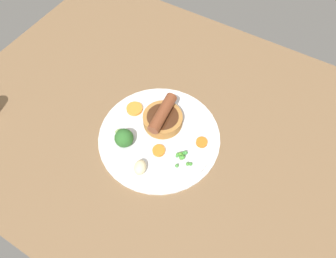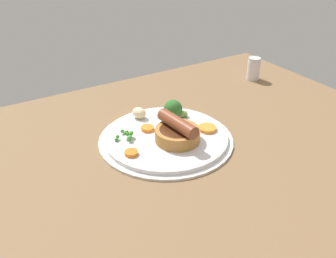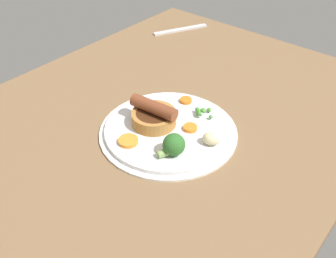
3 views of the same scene
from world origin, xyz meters
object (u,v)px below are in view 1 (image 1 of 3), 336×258
object	(u,v)px
potato_chunk_0	(140,167)
carrot_slice_2	(135,109)
carrot_slice_0	(202,142)
carrot_slice_1	(159,151)
sausage_pudding	(163,118)
pea_pile	(182,157)
dinner_plate	(159,136)
broccoli_floret_near	(124,138)

from	to	relation	value
potato_chunk_0	carrot_slice_2	size ratio (longest dim) A/B	0.88
potato_chunk_0	carrot_slice_0	bearing A→B (deg)	56.58
carrot_slice_1	carrot_slice_0	bearing A→B (deg)	42.97
sausage_pudding	pea_pile	world-z (taller)	sausage_pudding
sausage_pudding	potato_chunk_0	bearing A→B (deg)	3.56
pea_pile	carrot_slice_1	world-z (taller)	pea_pile
pea_pile	carrot_slice_2	bearing A→B (deg)	160.69
pea_pile	carrot_slice_1	size ratio (longest dim) A/B	1.57
dinner_plate	carrot_slice_1	xyz separation A→B (cm)	(2.33, -3.95, 1.21)
broccoli_floret_near	carrot_slice_1	size ratio (longest dim) A/B	1.89
carrot_slice_0	carrot_slice_1	bearing A→B (deg)	-137.03
pea_pile	potato_chunk_0	bearing A→B (deg)	-133.75
dinner_plate	sausage_pudding	world-z (taller)	sausage_pudding
sausage_pudding	broccoli_floret_near	size ratio (longest dim) A/B	1.93
carrot_slice_2	dinner_plate	bearing A→B (deg)	-18.01
dinner_plate	potato_chunk_0	xyz separation A→B (cm)	(1.28, -9.82, 2.12)
pea_pile	carrot_slice_2	size ratio (longest dim) A/B	1.15
pea_pile	broccoli_floret_near	world-z (taller)	broccoli_floret_near
carrot_slice_0	dinner_plate	bearing A→B (deg)	-163.32
potato_chunk_0	carrot_slice_0	size ratio (longest dim) A/B	1.30
pea_pile	carrot_slice_1	distance (cm)	5.64
dinner_plate	broccoli_floret_near	xyz separation A→B (cm)	(-5.64, -5.93, 2.92)
carrot_slice_1	carrot_slice_2	world-z (taller)	same
carrot_slice_0	pea_pile	bearing A→B (deg)	-107.38
pea_pile	carrot_slice_0	distance (cm)	6.19
dinner_plate	sausage_pudding	size ratio (longest dim) A/B	2.73
sausage_pudding	carrot_slice_1	xyz separation A→B (cm)	(3.22, -7.11, -1.66)
pea_pile	carrot_slice_0	world-z (taller)	pea_pile
broccoli_floret_near	carrot_slice_1	distance (cm)	8.38
carrot_slice_0	carrot_slice_1	xyz separation A→B (cm)	(-7.35, -6.85, 0.00)
dinner_plate	potato_chunk_0	bearing A→B (deg)	-82.57
sausage_pudding	potato_chunk_0	xyz separation A→B (cm)	(2.17, -12.98, -0.75)
dinner_plate	carrot_slice_2	world-z (taller)	carrot_slice_2
dinner_plate	potato_chunk_0	distance (cm)	10.13
sausage_pudding	pea_pile	size ratio (longest dim) A/B	2.33
potato_chunk_0	broccoli_floret_near	bearing A→B (deg)	150.63
pea_pile	potato_chunk_0	world-z (taller)	potato_chunk_0
broccoli_floret_near	potato_chunk_0	distance (cm)	7.98
sausage_pudding	pea_pile	xyz separation A→B (cm)	(8.74, -6.13, -1.01)
potato_chunk_0	carrot_slice_0	world-z (taller)	potato_chunk_0
sausage_pudding	carrot_slice_1	bearing A→B (deg)	18.41
sausage_pudding	broccoli_floret_near	bearing A→B (deg)	-33.50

